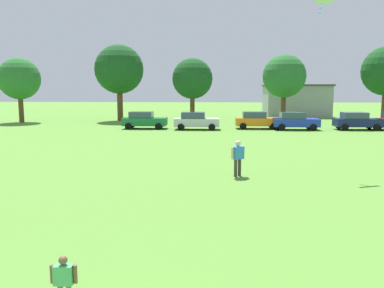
{
  "coord_description": "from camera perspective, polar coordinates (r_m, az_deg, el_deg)",
  "views": [
    {
      "loc": [
        2.53,
        -2.06,
        3.93
      ],
      "look_at": [
        1.8,
        11.67,
        1.96
      ],
      "focal_mm": 36.19,
      "sensor_mm": 36.0,
      "label": 1
    }
  ],
  "objects": [
    {
      "name": "ground_plane",
      "position": [
        32.4,
        -1.44,
        1.21
      ],
      "size": [
        160.0,
        160.0,
        0.0
      ],
      "primitive_type": "plane",
      "color": "#568C33"
    },
    {
      "name": "tree_left",
      "position": [
        48.34,
        -10.69,
        10.71
      ],
      "size": [
        5.88,
        5.88,
        9.16
      ],
      "color": "brown",
      "rests_on": "ground"
    },
    {
      "name": "parked_car_navy_4",
      "position": [
        40.32,
        23.1,
        3.15
      ],
      "size": [
        4.3,
        2.02,
        1.68
      ],
      "color": "#141E4C",
      "rests_on": "ground"
    },
    {
      "name": "tree_center",
      "position": [
        46.73,
        0.05,
        9.58
      ],
      "size": [
        4.82,
        4.82,
        7.51
      ],
      "color": "brown",
      "rests_on": "ground"
    },
    {
      "name": "tree_far_left",
      "position": [
        49.52,
        -24.11,
        8.75
      ],
      "size": [
        4.78,
        4.78,
        7.45
      ],
      "color": "brown",
      "rests_on": "ground"
    },
    {
      "name": "parked_car_silver_1",
      "position": [
        37.36,
        0.57,
        3.46
      ],
      "size": [
        4.3,
        2.02,
        1.68
      ],
      "color": "silver",
      "rests_on": "ground"
    },
    {
      "name": "child_kite_flyer",
      "position": [
        7.58,
        -18.36,
        -18.27
      ],
      "size": [
        0.49,
        0.2,
        1.02
      ],
      "rotation": [
        0.0,
        0.0,
        0.03
      ],
      "color": "#8C7259",
      "rests_on": "ground"
    },
    {
      "name": "parked_car_green_0",
      "position": [
        38.48,
        -7.09,
        3.53
      ],
      "size": [
        4.3,
        2.02,
        1.68
      ],
      "color": "#196B38",
      "rests_on": "ground"
    },
    {
      "name": "adult_bystander",
      "position": [
        17.46,
        6.76,
        -1.65
      ],
      "size": [
        0.63,
        0.57,
        1.63
      ],
      "rotation": [
        0.0,
        0.0,
        3.83
      ],
      "color": "#3F3833",
      "rests_on": "ground"
    },
    {
      "name": "parked_car_blue_3",
      "position": [
        38.41,
        14.92,
        3.31
      ],
      "size": [
        4.3,
        2.02,
        1.68
      ],
      "color": "#1E38AD",
      "rests_on": "ground"
    },
    {
      "name": "parked_car_orange_2",
      "position": [
        38.66,
        9.5,
        3.51
      ],
      "size": [
        4.3,
        2.02,
        1.68
      ],
      "color": "orange",
      "rests_on": "ground"
    },
    {
      "name": "house_left",
      "position": [
        56.88,
        15.04,
        6.22
      ],
      "size": [
        8.91,
        6.56,
        4.49
      ],
      "color": "#9999A3",
      "rests_on": "ground"
    },
    {
      "name": "tree_right",
      "position": [
        47.73,
        13.43,
        9.68
      ],
      "size": [
        5.1,
        5.1,
        7.95
      ],
      "color": "brown",
      "rests_on": "ground"
    }
  ]
}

